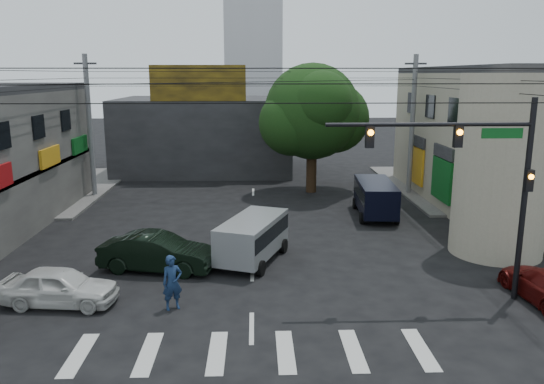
{
  "coord_description": "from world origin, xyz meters",
  "views": [
    {
      "loc": [
        0.15,
        -18.61,
        7.96
      ],
      "look_at": [
        0.88,
        4.0,
        2.9
      ],
      "focal_mm": 35.0,
      "sensor_mm": 36.0,
      "label": 1
    }
  ],
  "objects_px": {
    "utility_pole_far_right": "(412,126)",
    "silver_minivan": "(253,240)",
    "navy_van": "(375,199)",
    "traffic_officer": "(172,283)",
    "utility_pole_far_left": "(90,127)",
    "dark_sedan": "(157,252)",
    "street_tree": "(312,112)",
    "traffic_gantry": "(480,167)",
    "white_compact": "(60,286)"
  },
  "relations": [
    {
      "from": "utility_pole_far_right",
      "to": "silver_minivan",
      "type": "distance_m",
      "value": 16.9
    },
    {
      "from": "navy_van",
      "to": "traffic_officer",
      "type": "height_order",
      "value": "navy_van"
    },
    {
      "from": "utility_pole_far_left",
      "to": "dark_sedan",
      "type": "height_order",
      "value": "utility_pole_far_left"
    },
    {
      "from": "street_tree",
      "to": "traffic_gantry",
      "type": "xyz_separation_m",
      "value": [
        3.82,
        -18.0,
        -0.64
      ]
    },
    {
      "from": "traffic_gantry",
      "to": "silver_minivan",
      "type": "relative_size",
      "value": 1.51
    },
    {
      "from": "dark_sedan",
      "to": "navy_van",
      "type": "height_order",
      "value": "navy_van"
    },
    {
      "from": "street_tree",
      "to": "traffic_gantry",
      "type": "distance_m",
      "value": 18.42
    },
    {
      "from": "traffic_gantry",
      "to": "navy_van",
      "type": "distance_m",
      "value": 12.18
    },
    {
      "from": "traffic_gantry",
      "to": "street_tree",
      "type": "bearing_deg",
      "value": 101.99
    },
    {
      "from": "navy_van",
      "to": "utility_pole_far_left",
      "type": "bearing_deg",
      "value": 76.61
    },
    {
      "from": "utility_pole_far_right",
      "to": "navy_van",
      "type": "height_order",
      "value": "utility_pole_far_right"
    },
    {
      "from": "utility_pole_far_left",
      "to": "traffic_officer",
      "type": "distance_m",
      "value": 19.46
    },
    {
      "from": "dark_sedan",
      "to": "traffic_officer",
      "type": "height_order",
      "value": "traffic_officer"
    },
    {
      "from": "street_tree",
      "to": "navy_van",
      "type": "height_order",
      "value": "street_tree"
    },
    {
      "from": "dark_sedan",
      "to": "white_compact",
      "type": "relative_size",
      "value": 1.19
    },
    {
      "from": "navy_van",
      "to": "traffic_officer",
      "type": "xyz_separation_m",
      "value": [
        -9.7,
        -11.99,
        -0.02
      ]
    },
    {
      "from": "white_compact",
      "to": "street_tree",
      "type": "bearing_deg",
      "value": -24.73
    },
    {
      "from": "utility_pole_far_left",
      "to": "street_tree",
      "type": "bearing_deg",
      "value": 3.95
    },
    {
      "from": "white_compact",
      "to": "silver_minivan",
      "type": "distance_m",
      "value": 7.97
    },
    {
      "from": "dark_sedan",
      "to": "navy_van",
      "type": "xyz_separation_m",
      "value": [
        10.88,
        8.27,
        0.21
      ]
    },
    {
      "from": "utility_pole_far_right",
      "to": "dark_sedan",
      "type": "xyz_separation_m",
      "value": [
        -14.4,
        -13.74,
        -3.82
      ]
    },
    {
      "from": "silver_minivan",
      "to": "traffic_officer",
      "type": "distance_m",
      "value": 5.45
    },
    {
      "from": "white_compact",
      "to": "traffic_officer",
      "type": "relative_size",
      "value": 2.15
    },
    {
      "from": "traffic_gantry",
      "to": "traffic_officer",
      "type": "distance_m",
      "value": 11.24
    },
    {
      "from": "street_tree",
      "to": "traffic_officer",
      "type": "bearing_deg",
      "value": -110.0
    },
    {
      "from": "street_tree",
      "to": "utility_pole_far_left",
      "type": "xyz_separation_m",
      "value": [
        -14.5,
        -1.0,
        -0.87
      ]
    },
    {
      "from": "dark_sedan",
      "to": "white_compact",
      "type": "xyz_separation_m",
      "value": [
        -2.82,
        -3.26,
        -0.1
      ]
    },
    {
      "from": "street_tree",
      "to": "white_compact",
      "type": "xyz_separation_m",
      "value": [
        -10.72,
        -18.0,
        -4.79
      ]
    },
    {
      "from": "traffic_gantry",
      "to": "navy_van",
      "type": "xyz_separation_m",
      "value": [
        -0.84,
        11.53,
        -3.84
      ]
    },
    {
      "from": "utility_pole_far_right",
      "to": "white_compact",
      "type": "distance_m",
      "value": 24.52
    },
    {
      "from": "utility_pole_far_right",
      "to": "utility_pole_far_left",
      "type": "bearing_deg",
      "value": 180.0
    },
    {
      "from": "street_tree",
      "to": "dark_sedan",
      "type": "height_order",
      "value": "street_tree"
    },
    {
      "from": "traffic_officer",
      "to": "silver_minivan",
      "type": "bearing_deg",
      "value": 34.39
    },
    {
      "from": "street_tree",
      "to": "navy_van",
      "type": "bearing_deg",
      "value": -65.28
    },
    {
      "from": "white_compact",
      "to": "navy_van",
      "type": "relative_size",
      "value": 0.82
    },
    {
      "from": "dark_sedan",
      "to": "navy_van",
      "type": "bearing_deg",
      "value": -41.83
    },
    {
      "from": "utility_pole_far_right",
      "to": "navy_van",
      "type": "bearing_deg",
      "value": -122.74
    },
    {
      "from": "white_compact",
      "to": "navy_van",
      "type": "bearing_deg",
      "value": -43.88
    },
    {
      "from": "utility_pole_far_right",
      "to": "white_compact",
      "type": "bearing_deg",
      "value": -135.37
    },
    {
      "from": "dark_sedan",
      "to": "utility_pole_far_right",
      "type": "bearing_deg",
      "value": -35.4
    },
    {
      "from": "traffic_gantry",
      "to": "dark_sedan",
      "type": "distance_m",
      "value": 12.83
    },
    {
      "from": "street_tree",
      "to": "white_compact",
      "type": "bearing_deg",
      "value": -120.78
    },
    {
      "from": "traffic_officer",
      "to": "white_compact",
      "type": "bearing_deg",
      "value": 147.93
    },
    {
      "from": "traffic_officer",
      "to": "street_tree",
      "type": "bearing_deg",
      "value": 44.55
    },
    {
      "from": "dark_sedan",
      "to": "street_tree",
      "type": "bearing_deg",
      "value": -17.25
    },
    {
      "from": "dark_sedan",
      "to": "silver_minivan",
      "type": "height_order",
      "value": "silver_minivan"
    },
    {
      "from": "traffic_gantry",
      "to": "utility_pole_far_right",
      "type": "relative_size",
      "value": 0.78
    },
    {
      "from": "traffic_gantry",
      "to": "dark_sedan",
      "type": "height_order",
      "value": "traffic_gantry"
    },
    {
      "from": "utility_pole_far_right",
      "to": "traffic_officer",
      "type": "height_order",
      "value": "utility_pole_far_right"
    },
    {
      "from": "navy_van",
      "to": "dark_sedan",
      "type": "bearing_deg",
      "value": 131.22
    }
  ]
}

